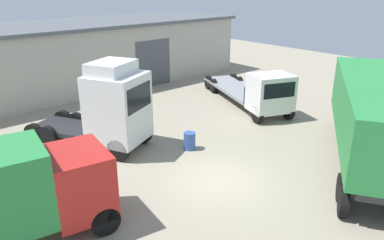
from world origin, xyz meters
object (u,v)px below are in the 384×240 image
at_px(tractor_unit_white, 110,108).
at_px(container_trailer_green, 370,113).
at_px(oil_drum, 190,141).
at_px(flatbed_truck_white, 258,92).

distance_m(tractor_unit_white, container_trailer_green, 11.80).
height_order(tractor_unit_white, oil_drum, tractor_unit_white).
bearing_deg(container_trailer_green, flatbed_truck_white, 42.07).
height_order(tractor_unit_white, container_trailer_green, tractor_unit_white).
height_order(container_trailer_green, flatbed_truck_white, container_trailer_green).
bearing_deg(tractor_unit_white, oil_drum, 19.85).
xyz_separation_m(tractor_unit_white, flatbed_truck_white, (9.82, -1.12, -0.80)).
bearing_deg(container_trailer_green, oil_drum, 94.55).
distance_m(tractor_unit_white, flatbed_truck_white, 9.92).
bearing_deg(tractor_unit_white, flatbed_truck_white, 57.17).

